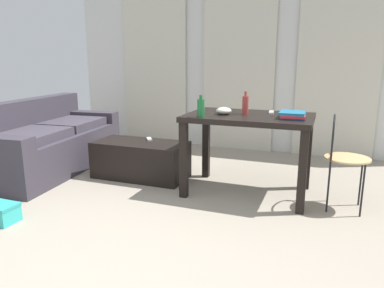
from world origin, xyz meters
The scene contains 13 objects.
ground_plane centered at (0.00, 1.40, 0.00)m, with size 8.63×8.63×0.00m, color gray.
wall_back centered at (0.00, 3.60, 1.25)m, with size 5.13×0.10×2.50m, color silver.
curtains centered at (0.00, 3.51, 1.14)m, with size 3.65×0.03×2.27m.
couch centered at (-1.84, 1.70, 0.32)m, with size 1.01×1.98×0.83m.
coffee_table centered at (-0.67, 1.82, 0.20)m, with size 1.02×0.49×0.40m.
craft_table centered at (0.54, 1.77, 0.66)m, with size 1.18×0.76×0.78m.
wire_chair centered at (1.37, 1.68, 0.53)m, with size 0.38×0.38×0.84m.
bottle_near centered at (0.50, 1.78, 0.87)m, with size 0.06×0.06×0.22m.
bottle_far centered at (0.16, 1.47, 0.86)m, with size 0.07×0.07×0.20m.
bowl centered at (0.31, 1.70, 0.81)m, with size 0.15×0.15×0.07m, color beige.
book_stack centered at (0.95, 1.69, 0.81)m, with size 0.23×0.28×0.06m.
tv_remote_on_table centered at (0.73, 1.92, 0.79)m, with size 0.04×0.16×0.02m, color #B7B7B2.
tv_remote_primary centered at (-0.62, 1.95, 0.41)m, with size 0.05×0.14×0.02m, color #B7B7B2.
Camera 1 is at (1.25, -1.62, 1.29)m, focal length 34.07 mm.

